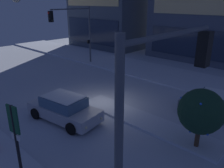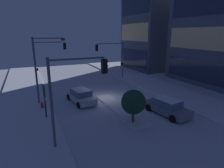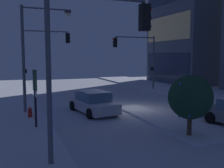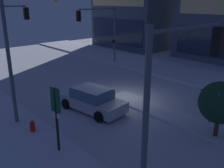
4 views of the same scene
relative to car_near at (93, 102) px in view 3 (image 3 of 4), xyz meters
The scene contains 12 objects.
ground 3.03m from the car_near, 90.26° to the left, with size 52.00×52.00×0.00m, color silver.
curb_strip_near 5.83m from the car_near, 90.13° to the right, with size 52.00×5.20×0.14m, color silver.
median_strip 4.66m from the car_near, 39.90° to the left, with size 9.00×1.80×0.14m, color silver.
office_tower_secondary 26.18m from the car_near, 125.40° to the left, with size 11.24×10.60×15.28m.
car_near is the anchor object (origin of this frame).
traffic_light_corner_near_right 8.90m from the car_near, 17.40° to the right, with size 0.32×4.00×6.11m.
traffic_light_corner_far_left 12.38m from the car_near, 138.08° to the left, with size 0.32×5.04×6.05m.
traffic_light_corner_near_left 10.37m from the car_near, 166.58° to the right, with size 0.32×4.70×6.42m.
street_lamp_arched 5.41m from the car_near, 112.26° to the right, with size 0.56×3.31×7.12m.
fire_hydrant 4.16m from the car_near, 86.08° to the right, with size 0.48×0.26×0.73m.
parking_info_sign 5.04m from the car_near, 55.55° to the right, with size 0.55×0.17×3.16m.
decorated_tree_median 7.45m from the car_near, 20.65° to the left, with size 2.07×2.07×2.98m.
Camera 3 is at (16.72, -8.15, 3.87)m, focal length 41.84 mm.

